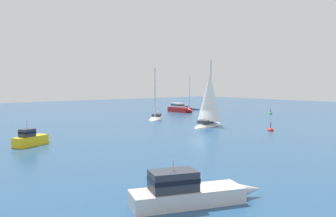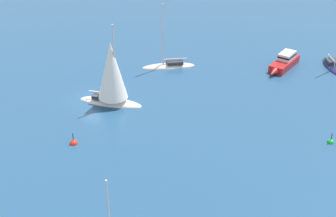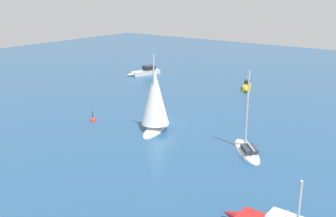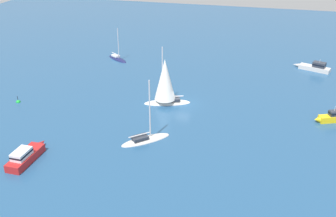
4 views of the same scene
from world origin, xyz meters
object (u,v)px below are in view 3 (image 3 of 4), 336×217
(sloop, at_px, (247,150))
(mooring_buoy, at_px, (93,120))
(launch, at_px, (146,71))
(sloop_1, at_px, (155,103))
(powerboat, at_px, (247,86))

(sloop, height_order, mooring_buoy, sloop)
(launch, relative_size, sloop_1, 0.73)
(sloop_1, height_order, mooring_buoy, sloop_1)
(sloop, height_order, sloop_1, sloop_1)
(sloop, distance_m, powerboat, 28.40)
(mooring_buoy, bearing_deg, sloop_1, -165.61)
(sloop, bearing_deg, sloop_1, 49.46)
(launch, xyz_separation_m, powerboat, (-22.98, -0.65, -0.03))
(sloop, relative_size, launch, 1.26)
(launch, xyz_separation_m, sloop_1, (-22.94, 25.26, 2.79))
(launch, distance_m, sloop_1, 34.23)
(sloop, height_order, launch, sloop)
(sloop, distance_m, mooring_buoy, 21.88)
(powerboat, distance_m, mooring_buoy, 29.70)
(powerboat, bearing_deg, sloop, 3.19)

